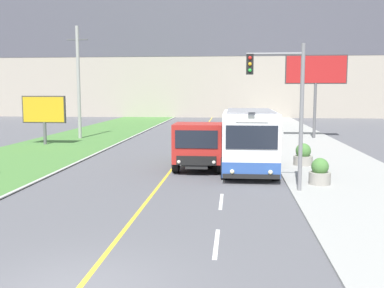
{
  "coord_description": "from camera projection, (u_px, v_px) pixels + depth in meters",
  "views": [
    {
      "loc": [
        3.17,
        -8.49,
        4.11
      ],
      "look_at": [
        1.1,
        13.86,
        1.4
      ],
      "focal_mm": 42.0,
      "sensor_mm": 36.0,
      "label": 1
    }
  ],
  "objects": [
    {
      "name": "lane_marking_centre",
      "position": [
        117.0,
        258.0,
        11.01
      ],
      "size": [
        2.88,
        140.0,
        0.01
      ],
      "color": "gold",
      "rests_on": "ground_plane"
    },
    {
      "name": "apartment_block_background",
      "position": [
        214.0,
        33.0,
        69.35
      ],
      "size": [
        80.0,
        8.04,
        25.83
      ],
      "color": "#A89E8E",
      "rests_on": "ground_plane"
    },
    {
      "name": "city_bus",
      "position": [
        249.0,
        142.0,
        22.01
      ],
      "size": [
        2.69,
        5.52,
        3.14
      ],
      "color": "white",
      "rests_on": "ground_plane"
    },
    {
      "name": "dump_truck",
      "position": [
        200.0,
        146.0,
        23.35
      ],
      "size": [
        2.5,
        6.63,
        2.45
      ],
      "color": "black",
      "rests_on": "ground_plane"
    },
    {
      "name": "utility_pole_far",
      "position": [
        79.0,
        82.0,
        37.61
      ],
      "size": [
        1.8,
        0.28,
        9.38
      ],
      "color": "#9E9E99",
      "rests_on": "ground_plane"
    },
    {
      "name": "traffic_light_mast",
      "position": [
        285.0,
        99.0,
        17.73
      ],
      "size": [
        2.28,
        0.32,
        5.92
      ],
      "color": "slate",
      "rests_on": "ground_plane"
    },
    {
      "name": "billboard_large",
      "position": [
        316.0,
        73.0,
        37.24
      ],
      "size": [
        5.04,
        0.24,
        6.99
      ],
      "color": "#59595B",
      "rests_on": "ground_plane"
    },
    {
      "name": "billboard_small",
      "position": [
        44.0,
        111.0,
        33.55
      ],
      "size": [
        3.3,
        0.24,
        3.67
      ],
      "color": "#59595B",
      "rests_on": "ground_plane"
    },
    {
      "name": "planter_round_near",
      "position": [
        320.0,
        173.0,
        19.27
      ],
      "size": [
        0.92,
        0.92,
        1.14
      ],
      "color": "gray",
      "rests_on": "sidewalk_right"
    },
    {
      "name": "planter_round_second",
      "position": [
        303.0,
        155.0,
        24.2
      ],
      "size": [
        1.02,
        1.02,
        1.18
      ],
      "color": "gray",
      "rests_on": "sidewalk_right"
    }
  ]
}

